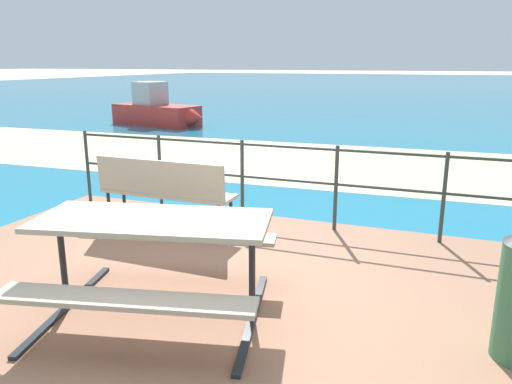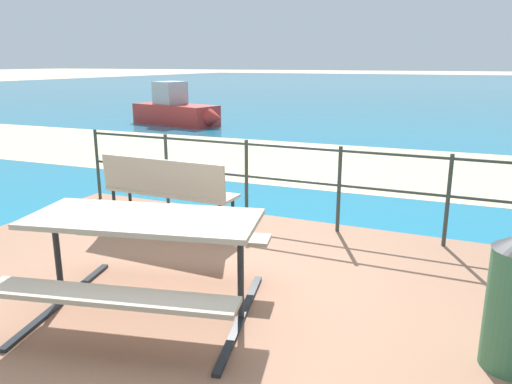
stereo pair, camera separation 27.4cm
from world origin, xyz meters
TOP-DOWN VIEW (x-y plane):
  - ground_plane at (0.00, 0.00)m, footprint 240.00×240.00m
  - patio_paving at (0.00, 0.00)m, footprint 6.40×5.20m
  - sea_water at (0.00, 40.00)m, footprint 90.00×90.00m
  - beach_strip at (0.00, 6.58)m, footprint 54.11×6.13m
  - picnic_table at (-0.28, -0.16)m, footprint 2.05×1.86m
  - park_bench at (-1.23, 1.55)m, footprint 1.63×0.43m
  - railing_fence at (0.00, 2.35)m, footprint 5.94×0.04m
  - boat_far at (-7.03, 10.78)m, footprint 3.55×1.75m

SIDE VIEW (x-z plane):
  - ground_plane at x=0.00m, z-range 0.00..0.00m
  - sea_water at x=0.00m, z-range 0.00..0.01m
  - beach_strip at x=0.00m, z-range 0.00..0.01m
  - patio_paving at x=0.00m, z-range 0.00..0.06m
  - boat_far at x=-7.03m, z-range -0.23..1.14m
  - park_bench at x=-1.23m, z-range 0.16..1.04m
  - picnic_table at x=-0.28m, z-range 0.26..1.05m
  - railing_fence at x=0.00m, z-range 0.19..1.20m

